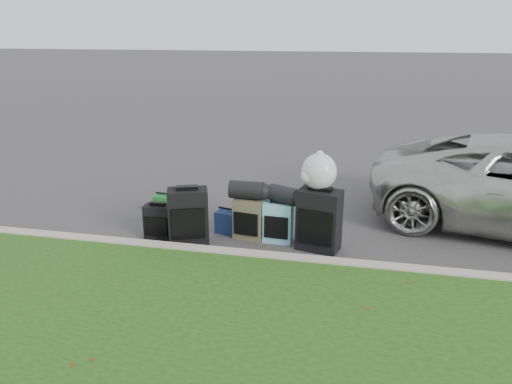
% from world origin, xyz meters
% --- Properties ---
extents(ground, '(120.00, 120.00, 0.00)m').
position_xyz_m(ground, '(0.00, 0.00, 0.00)').
color(ground, '#383535').
rests_on(ground, ground).
extents(curb, '(120.00, 0.18, 0.15)m').
position_xyz_m(curb, '(0.00, -1.00, 0.07)').
color(curb, '#9E937F').
rests_on(curb, ground).
extents(suitcase_small_black, '(0.40, 0.23, 0.49)m').
position_xyz_m(suitcase_small_black, '(-1.35, -0.50, 0.24)').
color(suitcase_small_black, black).
rests_on(suitcase_small_black, ground).
extents(suitcase_large_black_left, '(0.62, 0.49, 0.77)m').
position_xyz_m(suitcase_large_black_left, '(-0.88, -0.56, 0.39)').
color(suitcase_large_black_left, black).
rests_on(suitcase_large_black_left, ground).
extents(suitcase_olive, '(0.46, 0.33, 0.58)m').
position_xyz_m(suitcase_olive, '(-0.10, -0.22, 0.29)').
color(suitcase_olive, '#46412E').
rests_on(suitcase_olive, ground).
extents(suitcase_teal, '(0.41, 0.26, 0.57)m').
position_xyz_m(suitcase_teal, '(0.31, -0.25, 0.28)').
color(suitcase_teal, '#57949F').
rests_on(suitcase_teal, ground).
extents(suitcase_large_black_right, '(0.61, 0.45, 0.83)m').
position_xyz_m(suitcase_large_black_right, '(0.88, -0.39, 0.42)').
color(suitcase_large_black_right, black).
rests_on(suitcase_large_black_right, ground).
extents(tote_green, '(0.28, 0.23, 0.30)m').
position_xyz_m(tote_green, '(-1.67, 0.45, 0.15)').
color(tote_green, '#1A7626').
rests_on(tote_green, ground).
extents(tote_navy, '(0.35, 0.30, 0.32)m').
position_xyz_m(tote_navy, '(-0.46, -0.09, 0.16)').
color(tote_navy, navy).
rests_on(tote_navy, ground).
extents(duffel_left, '(0.47, 0.25, 0.25)m').
position_xyz_m(duffel_left, '(-0.14, -0.21, 0.71)').
color(duffel_left, black).
rests_on(duffel_left, suitcase_olive).
extents(duffel_right, '(0.49, 0.40, 0.24)m').
position_xyz_m(duffel_right, '(0.39, -0.24, 0.69)').
color(duffel_right, black).
rests_on(duffel_right, suitcase_teal).
extents(trash_bag, '(0.46, 0.46, 0.46)m').
position_xyz_m(trash_bag, '(0.85, -0.32, 1.06)').
color(trash_bag, silver).
rests_on(trash_bag, suitcase_large_black_right).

